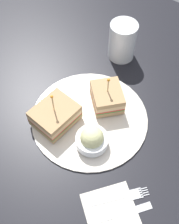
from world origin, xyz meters
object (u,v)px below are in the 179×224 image
at_px(sandwich_half_back, 107,97).
at_px(coleslaw_bowl, 92,139).
at_px(sandwich_half_front, 55,115).
at_px(knife, 128,212).
at_px(drink_glass, 122,43).
at_px(fork, 126,196).
at_px(napkin, 110,209).
at_px(plate, 90,117).

height_order(sandwich_half_back, coleslaw_bowl, sandwich_half_back).
bearing_deg(sandwich_half_front, knife, 72.76).
xyz_separation_m(sandwich_half_front, drink_glass, (-0.29, 0.00, 0.01)).
relative_size(sandwich_half_back, fork, 1.01).
distance_m(sandwich_half_back, coleslaw_bowl, 0.12).
bearing_deg(fork, knife, 38.58).
xyz_separation_m(sandwich_half_front, napkin, (0.10, 0.23, -0.03)).
relative_size(plate, sandwich_half_front, 2.67).
height_order(plate, sandwich_half_back, sandwich_half_back).
relative_size(coleslaw_bowl, drink_glass, 0.69).
height_order(plate, sandwich_half_front, sandwich_half_front).
bearing_deg(fork, coleslaw_bowl, -113.29).
bearing_deg(coleslaw_bowl, drink_glass, -159.90).
bearing_deg(plate, drink_glass, -166.16).
xyz_separation_m(plate, sandwich_half_front, (0.06, -0.06, 0.03)).
bearing_deg(coleslaw_bowl, plate, -139.27).
height_order(coleslaw_bowl, drink_glass, drink_glass).
xyz_separation_m(drink_glass, fork, (0.34, 0.24, -0.05)).
height_order(sandwich_half_back, knife, sandwich_half_back).
height_order(sandwich_half_front, knife, sandwich_half_front).
xyz_separation_m(plate, knife, (0.14, 0.20, -0.00)).
bearing_deg(sandwich_half_back, napkin, 36.12).
height_order(sandwich_half_front, coleslaw_bowl, sandwich_half_front).
relative_size(sandwich_half_front, coleslaw_bowl, 1.44).
bearing_deg(knife, sandwich_half_front, -107.24).
height_order(napkin, fork, fork).
distance_m(sandwich_half_back, knife, 0.28).
bearing_deg(knife, napkin, -64.34).
bearing_deg(coleslaw_bowl, knife, 61.49).
bearing_deg(fork, sandwich_half_front, -102.87).
distance_m(sandwich_half_front, knife, 0.27).
bearing_deg(plate, fork, 57.90).
height_order(sandwich_half_back, fork, sandwich_half_back).
distance_m(coleslaw_bowl, drink_glass, 0.31).
distance_m(drink_glass, napkin, 0.45).
bearing_deg(plate, knife, 55.30).
xyz_separation_m(drink_glass, knife, (0.37, 0.26, -0.05)).
relative_size(coleslaw_bowl, napkin, 0.72).
bearing_deg(coleslaw_bowl, napkin, 50.30).
bearing_deg(sandwich_half_back, knife, 43.73).
bearing_deg(napkin, plate, -132.81).
height_order(drink_glass, knife, drink_glass).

